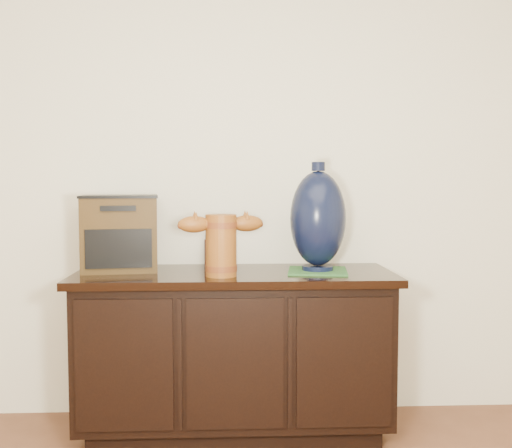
{
  "coord_description": "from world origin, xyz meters",
  "views": [
    {
      "loc": [
        -0.03,
        -0.51,
        1.17
      ],
      "look_at": [
        0.1,
        2.18,
        0.98
      ],
      "focal_mm": 42.0,
      "sensor_mm": 36.0,
      "label": 1
    }
  ],
  "objects_px": {
    "tv_radio": "(120,233)",
    "lamp_base": "(318,219)",
    "terracotta_vessel": "(221,241)",
    "spray_can": "(210,251)",
    "sideboard": "(235,350)"
  },
  "relations": [
    {
      "from": "tv_radio",
      "to": "lamp_base",
      "type": "distance_m",
      "value": 0.93
    },
    {
      "from": "tv_radio",
      "to": "terracotta_vessel",
      "type": "bearing_deg",
      "value": -30.41
    },
    {
      "from": "tv_radio",
      "to": "spray_can",
      "type": "xyz_separation_m",
      "value": [
        0.42,
        0.1,
        -0.1
      ]
    },
    {
      "from": "sideboard",
      "to": "lamp_base",
      "type": "xyz_separation_m",
      "value": [
        0.38,
        -0.01,
        0.61
      ]
    },
    {
      "from": "tv_radio",
      "to": "spray_can",
      "type": "relative_size",
      "value": 2.46
    },
    {
      "from": "sideboard",
      "to": "spray_can",
      "type": "xyz_separation_m",
      "value": [
        -0.12,
        0.18,
        0.45
      ]
    },
    {
      "from": "lamp_base",
      "to": "spray_can",
      "type": "height_order",
      "value": "lamp_base"
    },
    {
      "from": "terracotta_vessel",
      "to": "lamp_base",
      "type": "relative_size",
      "value": 0.78
    },
    {
      "from": "lamp_base",
      "to": "tv_radio",
      "type": "bearing_deg",
      "value": 174.37
    },
    {
      "from": "sideboard",
      "to": "spray_can",
      "type": "distance_m",
      "value": 0.5
    },
    {
      "from": "lamp_base",
      "to": "spray_can",
      "type": "distance_m",
      "value": 0.56
    },
    {
      "from": "terracotta_vessel",
      "to": "spray_can",
      "type": "bearing_deg",
      "value": 88.22
    },
    {
      "from": "terracotta_vessel",
      "to": "lamp_base",
      "type": "distance_m",
      "value": 0.47
    },
    {
      "from": "lamp_base",
      "to": "spray_can",
      "type": "bearing_deg",
      "value": 159.08
    },
    {
      "from": "sideboard",
      "to": "terracotta_vessel",
      "type": "bearing_deg",
      "value": -115.97
    }
  ]
}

